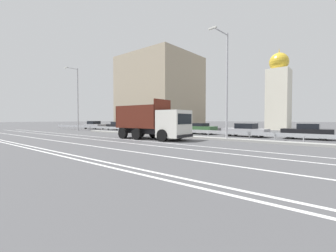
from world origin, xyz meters
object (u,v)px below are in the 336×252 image
(street_lamp_0, at_px, (77,97))
(church_tower, at_px, (279,92))
(parked_car_3, at_px, (162,128))
(parked_car_4, at_px, (199,128))
(median_road_sign, at_px, (159,125))
(parked_car_1, at_px, (117,126))
(parked_car_2, at_px, (138,126))
(parked_car_5, at_px, (245,130))
(dump_truck, at_px, (160,125))
(street_lamp_1, at_px, (226,81))
(parked_car_6, at_px, (307,131))
(parked_car_0, at_px, (94,125))

(street_lamp_0, height_order, church_tower, church_tower)
(parked_car_3, bearing_deg, parked_car_4, 95.11)
(median_road_sign, xyz_separation_m, parked_car_1, (-15.06, 5.60, -0.52))
(church_tower, bearing_deg, parked_car_2, -129.83)
(street_lamp_0, height_order, parked_car_2, street_lamp_0)
(parked_car_5, height_order, church_tower, church_tower)
(dump_truck, relative_size, parked_car_3, 1.55)
(dump_truck, xyz_separation_m, street_lamp_0, (-21.28, 3.27, 4.22))
(street_lamp_1, height_order, church_tower, church_tower)
(parked_car_6, bearing_deg, street_lamp_1, 135.43)
(dump_truck, xyz_separation_m, parked_car_1, (-18.49, 9.15, -0.63))
(median_road_sign, xyz_separation_m, church_tower, (6.56, 24.31, 5.40))
(parked_car_5, distance_m, church_tower, 20.12)
(median_road_sign, height_order, parked_car_1, median_road_sign)
(street_lamp_1, relative_size, parked_car_1, 2.04)
(street_lamp_0, relative_size, parked_car_2, 2.36)
(parked_car_4, bearing_deg, parked_car_6, -88.38)
(median_road_sign, distance_m, parked_car_3, 6.31)
(median_road_sign, bearing_deg, church_tower, 74.89)
(parked_car_0, relative_size, parked_car_3, 0.98)
(street_lamp_1, bearing_deg, parked_car_2, 162.19)
(parked_car_5, bearing_deg, parked_car_6, -82.31)
(median_road_sign, bearing_deg, street_lamp_0, -179.12)
(church_tower, bearing_deg, street_lamp_0, -134.80)
(parked_car_1, relative_size, parked_car_2, 1.07)
(parked_car_1, height_order, parked_car_2, parked_car_2)
(dump_truck, distance_m, parked_car_1, 20.64)
(parked_car_5, distance_m, parked_car_6, 5.71)
(parked_car_2, distance_m, parked_car_4, 11.12)
(parked_car_3, xyz_separation_m, parked_car_5, (11.94, 0.22, 0.04))
(parked_car_3, height_order, parked_car_5, parked_car_5)
(median_road_sign, xyz_separation_m, parked_car_5, (8.03, 5.14, -0.53))
(church_tower, bearing_deg, parked_car_4, -104.29)
(street_lamp_1, distance_m, parked_car_3, 14.15)
(parked_car_2, distance_m, parked_car_6, 23.01)
(street_lamp_0, relative_size, parked_car_6, 2.38)
(median_road_sign, height_order, parked_car_3, median_road_sign)
(parked_car_6, bearing_deg, parked_car_5, 92.14)
(street_lamp_0, height_order, parked_car_5, street_lamp_0)
(parked_car_5, height_order, parked_car_6, parked_car_6)
(median_road_sign, relative_size, parked_car_3, 0.49)
(parked_car_0, bearing_deg, parked_car_4, 88.85)
(parked_car_5, bearing_deg, street_lamp_1, -174.15)
(dump_truck, bearing_deg, parked_car_0, -112.84)
(street_lamp_1, xyz_separation_m, parked_car_1, (-23.44, 6.00, -4.52))
(parked_car_3, height_order, parked_car_4, parked_car_4)
(parked_car_1, xyz_separation_m, parked_car_4, (16.88, 0.07, -0.01))
(parked_car_2, xyz_separation_m, parked_car_3, (5.39, -0.37, -0.12))
(dump_truck, bearing_deg, median_road_sign, -139.83)
(street_lamp_1, relative_size, parked_car_5, 1.99)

